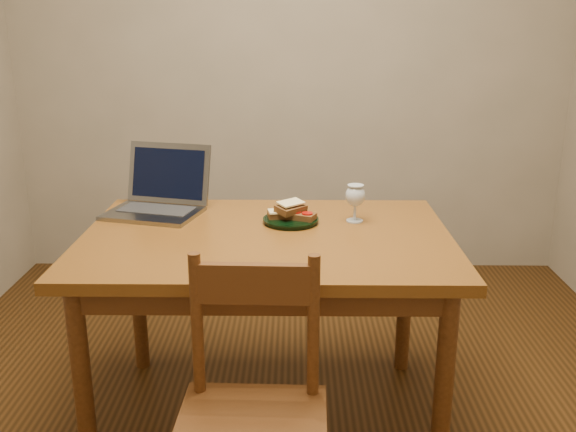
{
  "coord_description": "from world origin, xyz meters",
  "views": [
    {
      "loc": [
        0.03,
        -2.14,
        1.47
      ],
      "look_at": [
        0.0,
        0.03,
        0.8
      ],
      "focal_mm": 40.0,
      "sensor_mm": 36.0,
      "label": 1
    }
  ],
  "objects_px": {
    "plate": "(291,220)",
    "laptop": "(160,194)",
    "table": "(267,257)",
    "chair": "(252,406)",
    "milk_glass": "(355,203)"
  },
  "relations": [
    {
      "from": "plate",
      "to": "laptop",
      "type": "height_order",
      "value": "laptop"
    },
    {
      "from": "table",
      "to": "chair",
      "type": "height_order",
      "value": "chair"
    },
    {
      "from": "chair",
      "to": "table",
      "type": "bearing_deg",
      "value": 90.36
    },
    {
      "from": "chair",
      "to": "milk_glass",
      "type": "bearing_deg",
      "value": 68.67
    },
    {
      "from": "table",
      "to": "plate",
      "type": "relative_size",
      "value": 6.24
    },
    {
      "from": "plate",
      "to": "laptop",
      "type": "distance_m",
      "value": 0.54
    },
    {
      "from": "plate",
      "to": "milk_glass",
      "type": "bearing_deg",
      "value": 4.74
    },
    {
      "from": "chair",
      "to": "laptop",
      "type": "bearing_deg",
      "value": 115.54
    },
    {
      "from": "milk_glass",
      "to": "table",
      "type": "bearing_deg",
      "value": -154.52
    },
    {
      "from": "plate",
      "to": "chair",
      "type": "bearing_deg",
      "value": -97.25
    },
    {
      "from": "milk_glass",
      "to": "laptop",
      "type": "xyz_separation_m",
      "value": [
        -0.76,
        0.14,
        -0.0
      ]
    },
    {
      "from": "plate",
      "to": "laptop",
      "type": "bearing_deg",
      "value": 162.8
    },
    {
      "from": "table",
      "to": "laptop",
      "type": "relative_size",
      "value": 3.12
    },
    {
      "from": "plate",
      "to": "milk_glass",
      "type": "height_order",
      "value": "milk_glass"
    },
    {
      "from": "chair",
      "to": "milk_glass",
      "type": "distance_m",
      "value": 0.93
    }
  ]
}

